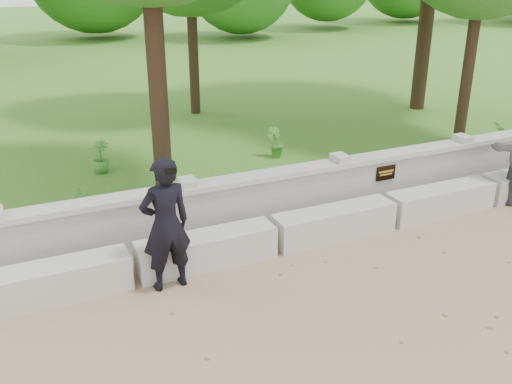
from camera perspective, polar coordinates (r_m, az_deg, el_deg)
ground at (r=7.92m, az=21.42°, el=-8.46°), size 80.00×80.00×0.00m
lawn at (r=19.61m, az=-8.92°, el=11.17°), size 40.00×22.00×0.25m
concrete_bench at (r=9.05m, az=13.22°, el=-1.89°), size 11.90×0.45×0.45m
parapet_wall at (r=9.47m, az=10.81°, el=1.00°), size 12.50×0.35×0.90m
man_main at (r=6.99m, az=-9.03°, el=-3.24°), size 0.66×0.59×1.73m
shrub_a at (r=8.54m, az=-16.96°, el=-1.44°), size 0.37×0.35×0.59m
shrub_b at (r=11.07m, az=1.93°, el=4.98°), size 0.41×0.41×0.59m
shrub_c at (r=12.41m, az=23.57°, el=5.00°), size 0.68×0.66×0.57m
shrub_d at (r=10.61m, az=-15.34°, el=3.40°), size 0.44×0.43×0.59m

